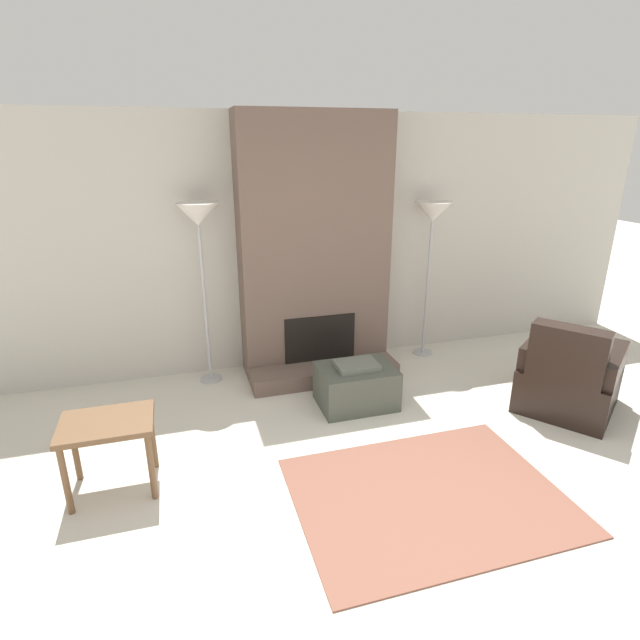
{
  "coord_description": "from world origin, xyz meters",
  "views": [
    {
      "loc": [
        -1.35,
        -2.06,
        2.32
      ],
      "look_at": [
        0.0,
        2.51,
        0.6
      ],
      "focal_mm": 28.0,
      "sensor_mm": 36.0,
      "label": 1
    }
  ],
  "objects_px": {
    "ottoman": "(356,385)",
    "armchair": "(568,381)",
    "floor_lamp_left": "(198,222)",
    "floor_lamp_right": "(432,219)",
    "side_table": "(108,433)"
  },
  "relations": [
    {
      "from": "floor_lamp_left",
      "to": "armchair",
      "type": "bearing_deg",
      "value": -26.4
    },
    {
      "from": "floor_lamp_left",
      "to": "floor_lamp_right",
      "type": "distance_m",
      "value": 2.41
    },
    {
      "from": "ottoman",
      "to": "armchair",
      "type": "relative_size",
      "value": 0.6
    },
    {
      "from": "armchair",
      "to": "ottoman",
      "type": "bearing_deg",
      "value": 34.45
    },
    {
      "from": "armchair",
      "to": "floor_lamp_left",
      "type": "height_order",
      "value": "floor_lamp_left"
    },
    {
      "from": "floor_lamp_right",
      "to": "floor_lamp_left",
      "type": "bearing_deg",
      "value": 180.0
    },
    {
      "from": "armchair",
      "to": "floor_lamp_left",
      "type": "bearing_deg",
      "value": 26.87
    },
    {
      "from": "ottoman",
      "to": "floor_lamp_right",
      "type": "xyz_separation_m",
      "value": [
        1.16,
        0.9,
        1.35
      ]
    },
    {
      "from": "ottoman",
      "to": "floor_lamp_right",
      "type": "distance_m",
      "value": 1.99
    },
    {
      "from": "ottoman",
      "to": "armchair",
      "type": "xyz_separation_m",
      "value": [
        1.8,
        -0.61,
        0.08
      ]
    },
    {
      "from": "armchair",
      "to": "side_table",
      "type": "xyz_separation_m",
      "value": [
        -3.84,
        -0.03,
        0.17
      ]
    },
    {
      "from": "floor_lamp_left",
      "to": "floor_lamp_right",
      "type": "xyz_separation_m",
      "value": [
        2.41,
        0.0,
        -0.07
      ]
    },
    {
      "from": "ottoman",
      "to": "floor_lamp_left",
      "type": "bearing_deg",
      "value": 144.24
    },
    {
      "from": "ottoman",
      "to": "armchair",
      "type": "distance_m",
      "value": 1.91
    },
    {
      "from": "floor_lamp_right",
      "to": "ottoman",
      "type": "bearing_deg",
      "value": -142.09
    }
  ]
}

